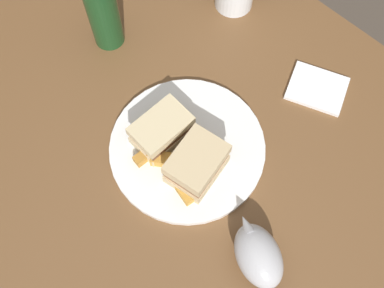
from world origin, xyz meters
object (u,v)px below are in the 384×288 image
(sandwich_half_right, at_px, (197,164))
(cider_bottle, at_px, (101,4))
(gravy_boat, at_px, (258,255))
(plate, at_px, (187,148))
(napkin, at_px, (317,88))
(sandwich_half_left, at_px, (162,130))

(sandwich_half_right, xyz_separation_m, cider_bottle, (0.34, -0.09, 0.06))
(cider_bottle, bearing_deg, gravy_boat, 165.42)
(sandwich_half_right, distance_m, cider_bottle, 0.35)
(plate, bearing_deg, gravy_boat, 163.55)
(napkin, bearing_deg, cider_bottle, 27.71)
(sandwich_half_right, bearing_deg, gravy_boat, 166.24)
(gravy_boat, bearing_deg, plate, -16.45)
(sandwich_half_left, xyz_separation_m, gravy_boat, (-0.27, 0.05, 0.00))
(gravy_boat, relative_size, napkin, 1.18)
(sandwich_half_left, bearing_deg, napkin, -116.17)
(napkin, bearing_deg, sandwich_half_right, 80.41)
(plate, bearing_deg, napkin, -109.26)
(sandwich_half_right, relative_size, gravy_boat, 0.87)
(gravy_boat, bearing_deg, sandwich_half_left, -10.12)
(sandwich_half_right, distance_m, gravy_boat, 0.18)
(sandwich_half_right, bearing_deg, napkin, -99.59)
(plate, xyz_separation_m, sandwich_half_left, (0.05, 0.02, 0.04))
(sandwich_half_right, xyz_separation_m, gravy_boat, (-0.18, 0.04, -0.00))
(gravy_boat, relative_size, cider_bottle, 0.49)
(cider_bottle, bearing_deg, plate, 166.87)
(sandwich_half_right, bearing_deg, sandwich_half_left, -2.88)
(sandwich_half_left, xyz_separation_m, sandwich_half_right, (-0.09, 0.00, 0.01))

